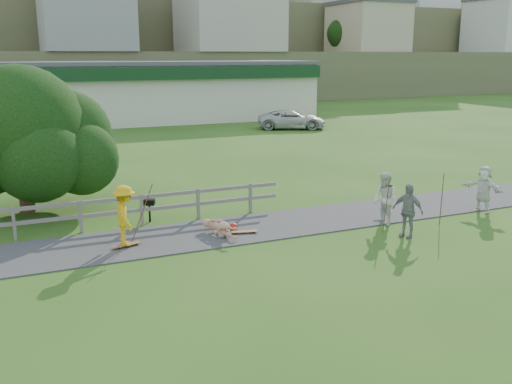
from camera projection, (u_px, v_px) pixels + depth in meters
ground at (233, 247)px, 17.23m from camera, size 260.00×260.00×0.00m
path at (216, 232)px, 18.56m from camera, size 34.00×3.00×0.04m
fence at (60, 213)px, 18.18m from camera, size 15.05×0.10×1.10m
strip_mall at (127, 91)px, 49.26m from camera, size 32.50×10.75×5.10m
hillside at (31, 1)px, 95.03m from camera, size 220.00×67.00×47.50m
skater_rider at (125, 219)px, 16.93m from camera, size 0.69×1.18×1.82m
skater_fallen at (220, 228)px, 18.14m from camera, size 1.63×0.82×0.58m
spectator_a at (385, 199)px, 19.25m from camera, size 0.72×0.90×1.81m
spectator_b at (408, 210)px, 18.00m from camera, size 0.83×1.09×1.73m
spectator_d at (484, 189)px, 20.83m from camera, size 0.94×1.68×1.73m
car_silver at (65, 131)px, 38.25m from camera, size 4.17×2.08×1.31m
car_white at (292, 119)px, 44.37m from camera, size 5.80×4.32×1.46m
tree at (23, 154)px, 20.53m from camera, size 7.38×7.38×4.32m
bbq at (150, 211)px, 19.71m from camera, size 0.46×0.41×0.81m
longboard_rider at (127, 246)px, 17.13m from camera, size 0.89×0.43×0.10m
longboard_fallen at (244, 233)px, 18.42m from camera, size 0.88×0.41×0.09m
helmet at (233, 227)px, 18.72m from camera, size 0.28×0.28×0.28m
pole_rider at (142, 211)px, 17.50m from camera, size 0.03×0.03×1.95m
pole_spec_left at (386, 206)px, 18.47m from camera, size 0.03×0.03×1.74m
pole_spec_right at (442, 199)px, 19.31m from camera, size 0.03×0.03×1.78m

